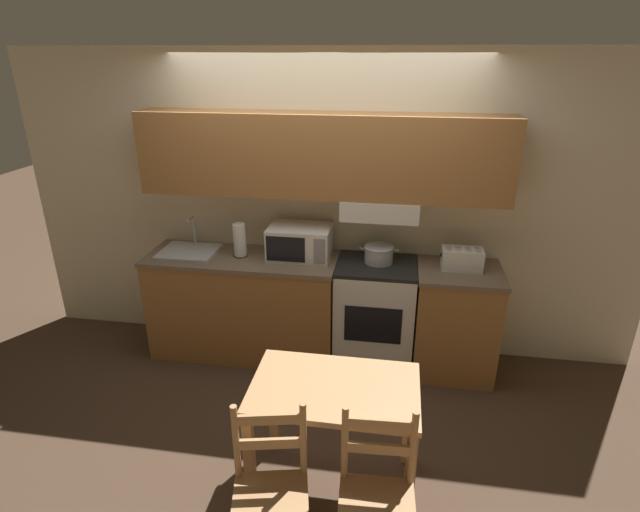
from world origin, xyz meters
TOP-DOWN VIEW (x-y plane):
  - ground_plane at (0.00, 0.00)m, footprint 16.00×16.00m
  - wall_back at (0.01, -0.06)m, footprint 5.30×0.38m
  - lower_counter_main at (-0.66, -0.28)m, footprint 1.61×0.59m
  - lower_counter_right_stub at (1.13, -0.28)m, footprint 0.66×0.59m
  - stove_range at (0.47, -0.27)m, footprint 0.64×0.55m
  - cooking_pot at (0.48, -0.23)m, footprint 0.32×0.24m
  - microwave at (-0.17, -0.22)m, footprint 0.51×0.37m
  - toaster at (1.13, -0.26)m, footprint 0.32×0.17m
  - sink_basin at (-1.12, -0.28)m, footprint 0.47×0.40m
  - paper_towel_roll at (-0.67, -0.28)m, footprint 0.12×0.12m
  - dining_table at (0.32, -1.66)m, footprint 0.96×0.61m
  - chair_left_of_table at (0.06, -2.18)m, footprint 0.45×0.45m
  - chair_right_of_table at (0.59, -2.13)m, footprint 0.40×0.40m

SIDE VIEW (x-z plane):
  - ground_plane at x=0.00m, z-range 0.00..0.00m
  - chair_left_of_table at x=0.06m, z-range -0.01..0.87m
  - chair_right_of_table at x=0.59m, z-range -0.01..0.87m
  - stove_range at x=0.47m, z-range 0.00..0.92m
  - lower_counter_main at x=-0.66m, z-range 0.00..0.92m
  - lower_counter_right_stub at x=1.13m, z-range 0.00..0.92m
  - dining_table at x=0.32m, z-range 0.24..0.99m
  - sink_basin at x=-1.12m, z-range 0.80..1.08m
  - cooking_pot at x=0.48m, z-range 0.92..1.06m
  - toaster at x=1.13m, z-range 0.92..1.09m
  - microwave at x=-0.17m, z-range 0.92..1.18m
  - paper_towel_roll at x=-0.67m, z-range 0.92..1.20m
  - wall_back at x=0.01m, z-range 0.22..2.77m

